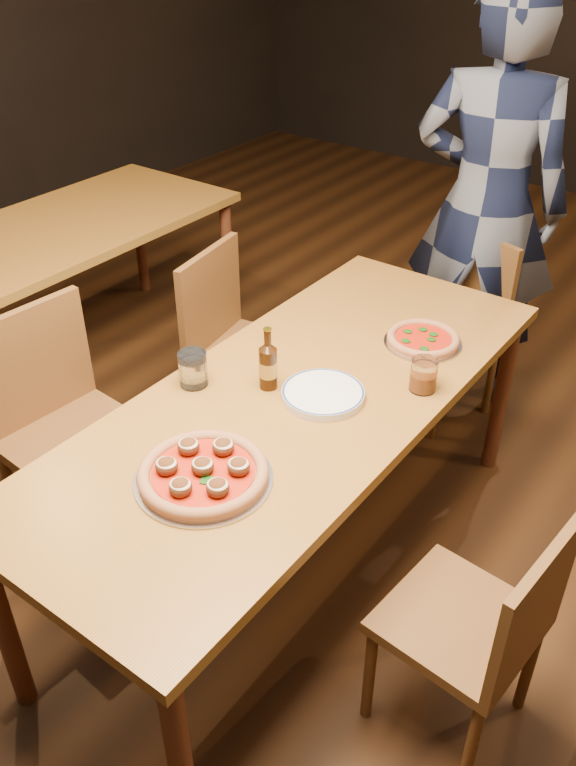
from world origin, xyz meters
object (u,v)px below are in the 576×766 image
Objects in this scene: chair_main_nw at (79,440)px; beer_bottle at (268,367)px; water_glass at (193,369)px; chair_main_sw at (254,353)px; chair_end at (443,327)px; pizza_meatball at (203,473)px; pizza_margherita at (423,339)px; table_left at (35,251)px; plate_stack at (323,394)px; diner at (487,206)px; chair_main_e at (460,620)px; table_main at (297,413)px; amber_glass at (424,375)px.

beer_bottle is (0.58, 0.34, 0.35)m from chair_main_nw.
chair_main_nw is 0.54m from water_glass.
chair_main_sw is 0.88m from chair_end.
pizza_meatball is 1.39× the size of pizza_margherita.
table_left is 1.23m from chair_main_nw.
chair_end is at bearing 92.87° from pizza_meatball.
chair_main_sw reaches higher than chair_end.
plate_stack is 0.14× the size of diner.
chair_main_e is 0.92m from beer_bottle.
chair_main_e is at bearing -12.13° from table_left.
chair_main_nw reaches higher than table_left.
chair_end is 7.57× the size of water_glass.
chair_main_sw is at bearing -106.63° from chair_end.
water_glass is at bearing -56.96° from chair_main_nw.
pizza_margherita is at bearing -138.51° from chair_main_e.
table_main is 0.78m from chair_main_e.
plate_stack is 2.43× the size of amber_glass.
chair_end is at bearing -146.58° from chair_main_e.
pizza_margherita is at bearing -40.29° from chair_main_nw.
water_glass reaches higher than plate_stack.
table_main is 2.31× the size of chair_end.
chair_main_nw is at bearing -152.53° from plate_stack.
table_main is at bearing 11.86° from beer_bottle.
chair_main_e is at bearing -127.97° from chair_main_sw.
diner reaches higher than chair_main_nw.
chair_main_sw is 0.80m from pizza_margherita.
diner reaches higher than amber_glass.
water_glass is (-1.00, 0.07, 0.39)m from chair_main_e.
pizza_margherita is (1.87, 0.21, 0.09)m from table_left.
amber_glass is (0.35, -0.93, 0.37)m from chair_end.
amber_glass is at bearing 34.07° from water_glass.
pizza_margherita is (0.22, -0.67, 0.33)m from chair_end.
chair_main_sw is at bearing 113.06° from water_glass.
pizza_meatball reaches higher than table_main.
diner is (0.02, 0.24, 0.49)m from chair_end.
chair_main_e is 0.76m from plate_stack.
amber_glass reaches higher than pizza_meatball.
table_main is 0.79m from chair_main_nw.
water_glass is at bearing 68.57° from diner.
amber_glass is (0.98, 0.61, 0.32)m from chair_main_nw.
pizza_margherita is at bearing 82.11° from pizza_meatball.
chair_end reaches higher than chair_main_e.
table_main is at bearing -58.16° from chair_main_nw.
chair_main_nw is 0.52× the size of diner.
diner is (0.07, 1.45, 0.10)m from beer_bottle.
pizza_meatball is 0.51m from plate_stack.
pizza_meatball reaches higher than plate_stack.
beer_bottle is at bearing -116.83° from pizza_margherita.
table_main is 0.54m from pizza_margherita.
plate_stack is at bearing 82.56° from diner.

